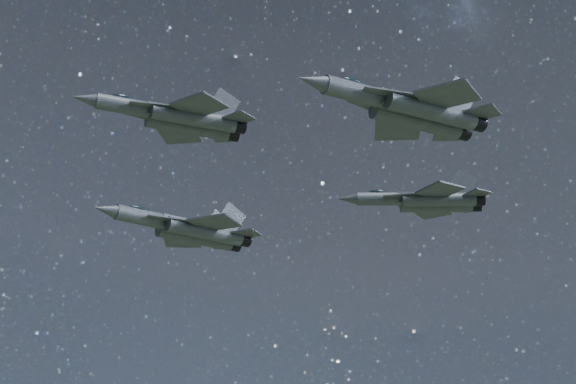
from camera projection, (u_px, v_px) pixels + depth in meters
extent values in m
cylinder|color=#363B44|center=(135.00, 108.00, 72.67)|extent=(6.48, 1.99, 1.34)
cone|color=#363B44|center=(84.00, 99.00, 71.18)|extent=(2.18, 1.41, 1.21)
ellipsoid|color=black|center=(123.00, 98.00, 72.53)|extent=(2.13, 1.11, 0.66)
cube|color=#363B44|center=(187.00, 117.00, 74.26)|extent=(7.16, 2.01, 1.12)
cylinder|color=#363B44|center=(194.00, 118.00, 73.50)|extent=(7.34, 2.07, 1.34)
cylinder|color=#363B44|center=(188.00, 126.00, 74.98)|extent=(7.34, 2.07, 1.34)
cylinder|color=black|center=(239.00, 126.00, 74.93)|extent=(1.24, 1.35, 1.24)
cylinder|color=black|center=(232.00, 134.00, 76.41)|extent=(1.24, 1.35, 1.24)
cube|color=#363B44|center=(157.00, 106.00, 72.19)|extent=(4.55, 1.35, 0.10)
cube|color=#363B44|center=(150.00, 118.00, 74.18)|extent=(4.56, 2.21, 0.10)
cube|color=#363B44|center=(199.00, 105.00, 71.73)|extent=(4.86, 4.94, 0.17)
cube|color=#363B44|center=(179.00, 134.00, 76.76)|extent=(4.57, 4.77, 0.17)
cube|color=#363B44|center=(239.00, 118.00, 73.91)|extent=(2.87, 2.91, 0.13)
cube|color=#363B44|center=(224.00, 137.00, 77.31)|extent=(2.69, 2.78, 0.13)
cube|color=#363B44|center=(224.00, 105.00, 74.82)|extent=(3.01, 0.46, 3.07)
cube|color=#363B44|center=(216.00, 115.00, 76.67)|extent=(2.97, 0.68, 3.07)
cylinder|color=#363B44|center=(150.00, 219.00, 98.38)|extent=(8.48, 4.18, 1.76)
cone|color=#363B44|center=(105.00, 210.00, 95.54)|extent=(3.05, 2.31, 1.58)
ellipsoid|color=black|center=(140.00, 210.00, 97.98)|extent=(2.91, 1.93, 0.87)
cube|color=#363B44|center=(197.00, 229.00, 101.43)|extent=(9.32, 4.38, 1.46)
cylinder|color=#363B44|center=(205.00, 231.00, 100.62)|extent=(9.55, 4.51, 1.76)
cylinder|color=#363B44|center=(195.00, 237.00, 102.35)|extent=(9.55, 4.51, 1.76)
cylinder|color=black|center=(243.00, 239.00, 103.34)|extent=(1.88, 1.99, 1.62)
cylinder|color=black|center=(233.00, 244.00, 105.07)|extent=(1.88, 1.99, 1.62)
cube|color=#363B44|center=(173.00, 220.00, 98.23)|extent=(5.96, 1.89, 0.14)
cube|color=#363B44|center=(161.00, 227.00, 100.56)|extent=(5.74, 3.88, 0.14)
cube|color=#363B44|center=(215.00, 223.00, 98.51)|extent=(6.46, 6.40, 0.23)
cube|color=#363B44|center=(182.00, 240.00, 104.39)|extent=(5.36, 5.76, 0.23)
cube|color=#363B44|center=(247.00, 234.00, 102.06)|extent=(3.83, 3.81, 0.17)
cube|color=#363B44|center=(224.00, 245.00, 106.04)|extent=(3.14, 3.31, 0.17)
cube|color=#363B44|center=(231.00, 219.00, 102.90)|extent=(3.87, 1.04, 4.01)
cube|color=#363B44|center=(219.00, 225.00, 105.07)|extent=(3.69, 1.64, 4.01)
cylinder|color=#363B44|center=(365.00, 95.00, 68.08)|extent=(7.42, 2.89, 1.53)
cone|color=#363B44|center=(312.00, 81.00, 66.02)|extent=(2.58, 1.80, 1.37)
ellipsoid|color=black|center=(352.00, 83.00, 67.83)|extent=(2.49, 1.46, 0.76)
cube|color=#363B44|center=(419.00, 109.00, 70.28)|extent=(8.18, 2.98, 1.28)
cylinder|color=#363B44|center=(431.00, 110.00, 69.48)|extent=(8.39, 3.08, 1.53)
cylinder|color=#363B44|center=(416.00, 120.00, 71.10)|extent=(8.39, 3.08, 1.53)
cylinder|color=black|center=(476.00, 122.00, 71.45)|extent=(1.52, 1.63, 1.41)
cylinder|color=black|center=(461.00, 131.00, 73.07)|extent=(1.52, 1.63, 1.41)
cube|color=#363B44|center=(394.00, 94.00, 67.71)|extent=(5.11, 1.08, 0.12)
cube|color=#363B44|center=(375.00, 108.00, 69.89)|extent=(5.14, 2.91, 0.12)
cube|color=#363B44|center=(447.00, 95.00, 67.53)|extent=(5.61, 5.63, 0.20)
cube|color=#363B44|center=(398.00, 129.00, 73.02)|extent=(5.00, 5.28, 0.20)
cube|color=#363B44|center=(483.00, 113.00, 70.30)|extent=(3.31, 3.33, 0.15)
cube|color=#363B44|center=(448.00, 134.00, 74.02)|extent=(2.93, 3.06, 0.15)
cube|color=#363B44|center=(460.00, 96.00, 71.20)|extent=(3.42, 0.60, 3.49)
cube|color=#363B44|center=(442.00, 108.00, 73.22)|extent=(3.33, 1.07, 3.49)
cylinder|color=#363B44|center=(389.00, 199.00, 94.26)|extent=(6.93, 3.40, 1.44)
cone|color=#363B44|center=(348.00, 199.00, 94.30)|extent=(2.49, 1.89, 1.29)
ellipsoid|color=black|center=(378.00, 193.00, 94.52)|extent=(2.38, 1.58, 0.71)
cube|color=#363B44|center=(434.00, 199.00, 94.21)|extent=(7.62, 3.57, 1.20)
cylinder|color=#363B44|center=(439.00, 200.00, 93.20)|extent=(7.81, 3.68, 1.44)
cylinder|color=#363B44|center=(436.00, 206.00, 94.91)|extent=(7.81, 3.68, 1.44)
cylinder|color=black|center=(479.00, 199.00, 93.17)|extent=(1.54, 1.62, 1.33)
cylinder|color=black|center=(475.00, 206.00, 94.88)|extent=(1.54, 1.62, 1.33)
cube|color=#363B44|center=(406.00, 196.00, 93.05)|extent=(4.69, 3.17, 0.11)
cube|color=#363B44|center=(403.00, 204.00, 95.37)|extent=(4.87, 1.54, 0.11)
cube|color=#363B44|center=(440.00, 190.00, 91.21)|extent=(4.39, 4.72, 0.18)
cube|color=#363B44|center=(431.00, 211.00, 97.04)|extent=(5.28, 5.23, 0.18)
cube|color=#363B44|center=(477.00, 194.00, 92.12)|extent=(2.57, 2.71, 0.14)
cube|color=#363B44|center=(470.00, 208.00, 96.07)|extent=(3.13, 3.12, 0.14)
cube|color=#363B44|center=(463.00, 183.00, 93.60)|extent=(3.02, 1.34, 3.28)
cube|color=#363B44|center=(459.00, 191.00, 95.75)|extent=(3.16, 0.85, 3.28)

